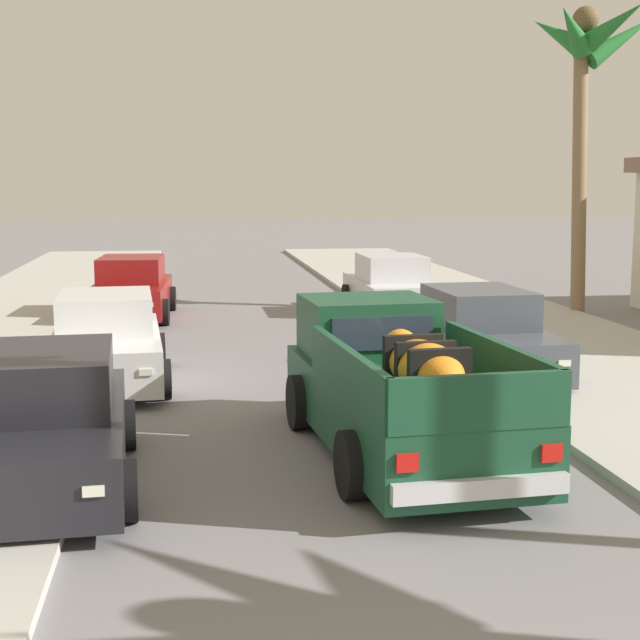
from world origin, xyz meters
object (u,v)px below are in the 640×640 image
(car_right_near, at_px, (106,342))
(car_left_mid, at_px, (43,424))
(car_right_mid, at_px, (479,335))
(car_left_near, at_px, (391,286))
(palm_tree_left_mid, at_px, (589,66))
(pickup_truck, at_px, (397,389))
(car_left_far, at_px, (132,290))

(car_right_near, height_order, car_left_mid, same)
(car_right_mid, bearing_deg, car_left_near, 89.03)
(car_right_near, relative_size, car_left_mid, 1.00)
(car_right_near, relative_size, car_right_mid, 1.01)
(car_left_near, xyz_separation_m, palm_tree_left_mid, (4.94, -0.49, 5.57))
(car_left_near, distance_m, car_right_near, 10.01)
(car_left_mid, bearing_deg, car_left_near, 62.01)
(car_left_near, bearing_deg, car_right_near, -131.13)
(car_left_near, distance_m, car_right_mid, 7.76)
(car_left_near, distance_m, palm_tree_left_mid, 7.46)
(car_left_near, bearing_deg, palm_tree_left_mid, -5.65)
(car_right_near, xyz_separation_m, car_left_mid, (-0.26, -5.33, 0.00))
(car_right_mid, bearing_deg, pickup_truck, -119.52)
(pickup_truck, relative_size, car_right_mid, 1.24)
(car_left_near, relative_size, palm_tree_left_mid, 0.55)
(car_left_far, xyz_separation_m, palm_tree_left_mid, (11.54, -0.70, 5.57))
(car_right_mid, bearing_deg, palm_tree_left_mid, 55.14)
(car_left_far, distance_m, palm_tree_left_mid, 12.83)
(pickup_truck, relative_size, car_left_far, 1.23)
(car_left_mid, bearing_deg, car_left_far, 88.94)
(pickup_truck, distance_m, car_left_far, 13.01)
(pickup_truck, relative_size, car_right_near, 1.23)
(car_left_near, bearing_deg, car_right_mid, -90.97)
(car_right_near, bearing_deg, palm_tree_left_mid, 31.47)
(car_right_mid, xyz_separation_m, car_left_far, (-6.47, 7.98, 0.00))
(car_left_near, xyz_separation_m, car_left_far, (-6.60, 0.22, 0.00))
(car_left_mid, height_order, car_left_far, same)
(car_right_near, bearing_deg, car_left_mid, -92.76)
(car_right_near, distance_m, car_left_mid, 5.34)
(car_left_far, height_order, palm_tree_left_mid, palm_tree_left_mid)
(car_right_near, bearing_deg, car_left_near, 48.87)
(pickup_truck, distance_m, car_left_mid, 4.27)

